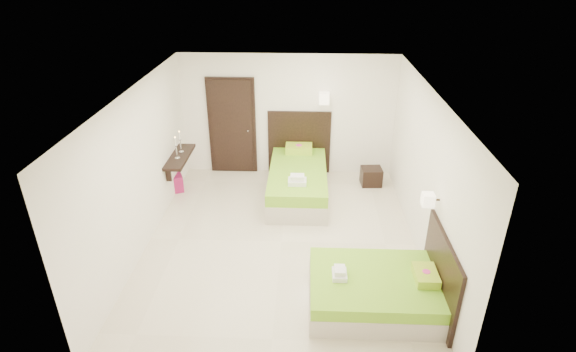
{
  "coord_description": "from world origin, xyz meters",
  "views": [
    {
      "loc": [
        0.38,
        -6.3,
        4.43
      ],
      "look_at": [
        0.1,
        0.3,
        1.1
      ],
      "focal_mm": 28.0,
      "sensor_mm": 36.0,
      "label": 1
    }
  ],
  "objects_px": {
    "bed_single": "(298,179)",
    "nightstand": "(371,176)",
    "ottoman": "(174,183)",
    "bed_double": "(379,289)"
  },
  "relations": [
    {
      "from": "nightstand",
      "to": "ottoman",
      "type": "distance_m",
      "value": 4.1
    },
    {
      "from": "nightstand",
      "to": "ottoman",
      "type": "relative_size",
      "value": 1.2
    },
    {
      "from": "bed_single",
      "to": "ottoman",
      "type": "xyz_separation_m",
      "value": [
        -2.55,
        0.02,
        -0.16
      ]
    },
    {
      "from": "bed_double",
      "to": "ottoman",
      "type": "height_order",
      "value": "bed_double"
    },
    {
      "from": "bed_double",
      "to": "bed_single",
      "type": "bearing_deg",
      "value": 110.64
    },
    {
      "from": "bed_double",
      "to": "ottoman",
      "type": "relative_size",
      "value": 5.12
    },
    {
      "from": "bed_single",
      "to": "bed_double",
      "type": "height_order",
      "value": "bed_single"
    },
    {
      "from": "nightstand",
      "to": "bed_double",
      "type": "bearing_deg",
      "value": -99.51
    },
    {
      "from": "nightstand",
      "to": "ottoman",
      "type": "xyz_separation_m",
      "value": [
        -4.08,
        -0.44,
        -0.01
      ]
    },
    {
      "from": "bed_single",
      "to": "nightstand",
      "type": "height_order",
      "value": "bed_single"
    }
  ]
}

